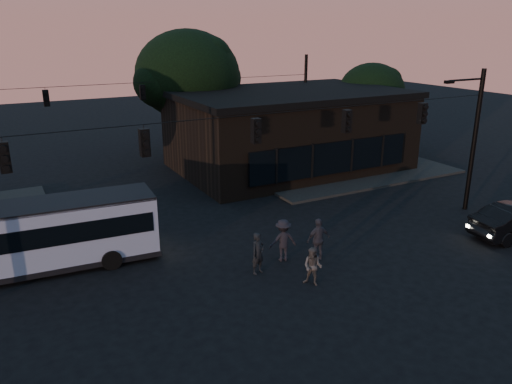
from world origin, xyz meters
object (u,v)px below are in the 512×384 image
building (289,130)px  pedestrian_d (283,240)px  pedestrian_c (318,239)px  pedestrian_a (258,253)px  pedestrian_b (313,267)px  bus (27,235)px

building → pedestrian_d: 15.15m
pedestrian_c → pedestrian_d: 1.50m
pedestrian_a → pedestrian_c: 2.84m
pedestrian_b → pedestrian_c: size_ratio=0.82×
building → pedestrian_d: (-8.09, -12.68, -1.78)m
pedestrian_a → pedestrian_b: 2.30m
bus → pedestrian_b: size_ratio=6.70×
pedestrian_a → pedestrian_c: pedestrian_c is taller
bus → pedestrian_b: bus is taller
bus → pedestrian_b: 11.36m
building → pedestrian_b: (-8.19, -15.05, -1.94)m
building → pedestrian_a: (-9.57, -13.20, -1.84)m
pedestrian_b → pedestrian_c: bearing=102.8°
building → pedestrian_d: building is taller
building → bus: 19.70m
building → pedestrian_b: bearing=-118.6°
bus → pedestrian_b: (9.42, -6.29, -0.83)m
bus → pedestrian_c: 11.82m
building → pedestrian_a: bearing=-125.9°
pedestrian_a → pedestrian_d: bearing=2.0°
building → pedestrian_c: size_ratio=8.25×
bus → pedestrian_c: bearing=-18.9°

